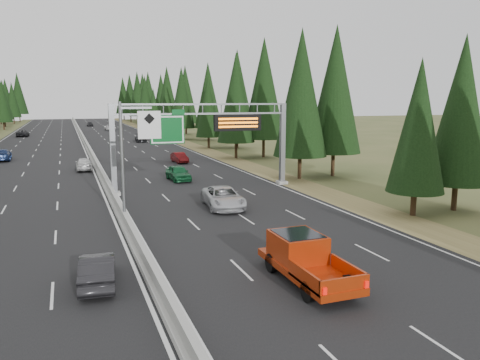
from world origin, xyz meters
The scene contains 17 objects.
road centered at (0.00, 80.00, 0.04)m, with size 32.00×260.00×0.08m, color black.
shoulder_right centered at (17.80, 80.00, 0.03)m, with size 3.60×260.00×0.06m, color olive.
median_barrier centered at (0.00, 80.00, 0.41)m, with size 0.70×260.00×0.85m.
sign_gantry centered at (8.92, 34.88, 5.27)m, with size 16.75×0.98×7.80m.
hov_sign_pole centered at (0.58, 24.97, 4.72)m, with size 2.80×0.50×8.00m.
tree_row_right centered at (22.10, 82.78, 9.38)m, with size 12.19×239.84×18.38m.
silver_minivan centered at (7.64, 27.38, 0.87)m, with size 2.61×5.65×1.57m, color #B3B4B8.
red_pickup centered at (6.48, 12.49, 1.20)m, with size 2.21×6.20×2.02m.
car_ahead_green centered at (7.21, 40.59, 0.85)m, with size 1.82×4.51×1.54m, color #13562D.
car_ahead_dkred centered at (10.48, 54.01, 0.74)m, with size 1.39×3.99×1.31m, color #5B0D0E.
car_ahead_dkgrey centered at (10.46, 86.93, 0.81)m, with size 2.05×5.04×1.46m, color black.
car_ahead_white centered at (8.01, 125.43, 0.80)m, with size 2.40×5.20×1.45m, color white.
car_ahead_far centered at (3.92, 147.30, 0.80)m, with size 1.69×4.21×1.43m, color black.
car_onc_near centered at (-2.35, 15.00, 0.78)m, with size 1.48×4.25×1.40m, color black.
car_onc_blue centered at (-11.54, 64.34, 0.87)m, with size 2.23×5.47×1.59m, color navy.
car_onc_white centered at (-1.50, 51.12, 0.84)m, with size 1.80×4.48×1.53m, color silver.
car_onc_far centered at (-12.31, 109.41, 0.82)m, with size 2.47×5.35×1.49m, color black.
Camera 1 is at (-3.32, -5.65, 8.18)m, focal length 35.00 mm.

